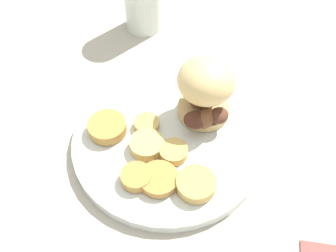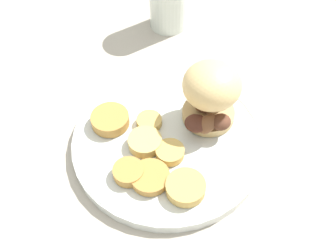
{
  "view_description": "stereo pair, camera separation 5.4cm",
  "coord_description": "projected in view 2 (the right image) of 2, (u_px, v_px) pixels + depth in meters",
  "views": [
    {
      "loc": [
        0.08,
        0.32,
        0.46
      ],
      "look_at": [
        0.0,
        0.0,
        0.04
      ],
      "focal_mm": 42.0,
      "sensor_mm": 36.0,
      "label": 1
    },
    {
      "loc": [
        0.03,
        0.33,
        0.46
      ],
      "look_at": [
        0.0,
        0.0,
        0.04
      ],
      "focal_mm": 42.0,
      "sensor_mm": 36.0,
      "label": 2
    }
  ],
  "objects": [
    {
      "name": "ground_plane",
      "position": [
        168.0,
        144.0,
        0.57
      ],
      "size": [
        4.0,
        4.0,
        0.0
      ],
      "primitive_type": "plane",
      "color": "#B2A899"
    },
    {
      "name": "dinner_plate",
      "position": [
        168.0,
        140.0,
        0.56
      ],
      "size": [
        0.27,
        0.27,
        0.02
      ],
      "color": "silver",
      "rests_on": "ground_plane"
    },
    {
      "name": "sandwich",
      "position": [
        211.0,
        94.0,
        0.54
      ],
      "size": [
        0.08,
        0.11,
        0.1
      ],
      "color": "tan",
      "rests_on": "dinner_plate"
    },
    {
      "name": "potato_round_5",
      "position": [
        186.0,
        187.0,
        0.5
      ],
      "size": [
        0.05,
        0.05,
        0.01
      ],
      "primitive_type": "cylinder",
      "color": "tan",
      "rests_on": "dinner_plate"
    },
    {
      "name": "potato_round_0",
      "position": [
        145.0,
        142.0,
        0.54
      ],
      "size": [
        0.05,
        0.05,
        0.01
      ],
      "primitive_type": "cylinder",
      "color": "#DBB766",
      "rests_on": "dinner_plate"
    },
    {
      "name": "potato_round_4",
      "position": [
        149.0,
        121.0,
        0.57
      ],
      "size": [
        0.04,
        0.04,
        0.01
      ],
      "primitive_type": "cylinder",
      "color": "tan",
      "rests_on": "dinner_plate"
    },
    {
      "name": "potato_round_6",
      "position": [
        170.0,
        152.0,
        0.53
      ],
      "size": [
        0.04,
        0.04,
        0.01
      ],
      "primitive_type": "cylinder",
      "color": "tan",
      "rests_on": "dinner_plate"
    },
    {
      "name": "potato_round_3",
      "position": [
        110.0,
        120.0,
        0.57
      ],
      "size": [
        0.05,
        0.05,
        0.02
      ],
      "primitive_type": "cylinder",
      "color": "#BC8942",
      "rests_on": "dinner_plate"
    },
    {
      "name": "potato_round_2",
      "position": [
        150.0,
        177.0,
        0.51
      ],
      "size": [
        0.05,
        0.05,
        0.01
      ],
      "primitive_type": "cylinder",
      "color": "#BC8942",
      "rests_on": "dinner_plate"
    },
    {
      "name": "potato_round_1",
      "position": [
        128.0,
        172.0,
        0.51
      ],
      "size": [
        0.04,
        0.04,
        0.01
      ],
      "primitive_type": "cylinder",
      "color": "#BC8942",
      "rests_on": "dinner_plate"
    }
  ]
}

